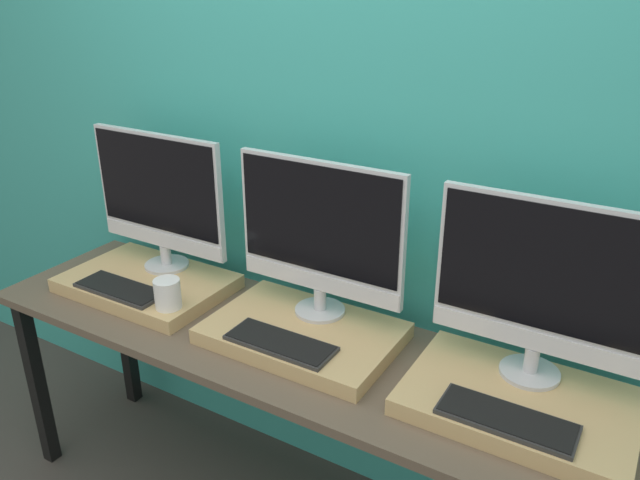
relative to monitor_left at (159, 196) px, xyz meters
name	(u,v)px	position (x,y,z in m)	size (l,w,h in m)	color
wall_back	(355,155)	(0.67, 0.22, 0.19)	(8.00, 0.04, 2.60)	teal
workbench	(298,365)	(0.67, -0.13, -0.41)	(2.27, 0.58, 0.78)	brown
wooden_riser_left	(147,283)	(0.00, -0.10, -0.31)	(0.59, 0.40, 0.05)	tan
monitor_left	(159,196)	(0.00, 0.00, 0.00)	(0.57, 0.16, 0.51)	silver
keyboard_left	(120,289)	(0.00, -0.23, -0.27)	(0.34, 0.13, 0.01)	#2D2D2D
mug	(168,294)	(0.23, -0.23, -0.23)	(0.09, 0.09, 0.10)	white
wooden_riser_center	(303,333)	(0.67, -0.10, -0.31)	(0.59, 0.40, 0.05)	tan
monitor_center	(320,233)	(0.67, 0.00, 0.00)	(0.57, 0.16, 0.51)	silver
keyboard_center	(281,343)	(0.67, -0.23, -0.27)	(0.34, 0.13, 0.01)	#2D2D2D
wooden_riser_right	(518,402)	(1.35, -0.10, -0.31)	(0.59, 0.40, 0.05)	tan
monitor_right	(543,284)	(1.35, 0.00, 0.00)	(0.57, 0.16, 0.51)	silver
keyboard_right	(507,419)	(1.35, -0.23, -0.27)	(0.34, 0.13, 0.01)	#2D2D2D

